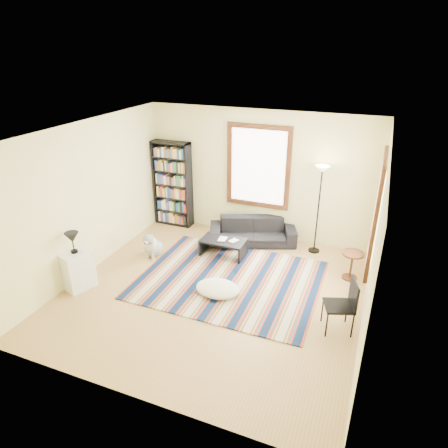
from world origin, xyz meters
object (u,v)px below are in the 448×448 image
at_px(folding_chair, 339,306).
at_px(dog, 153,243).
at_px(bookshelf, 173,184).
at_px(floor_cushion, 218,288).
at_px(floor_lamp, 318,210).
at_px(side_table, 351,266).
at_px(white_cabinet, 78,270).
at_px(coffee_table, 223,248).
at_px(sofa, 253,231).

xyz_separation_m(folding_chair, dog, (-3.81, 0.98, -0.15)).
bearing_deg(bookshelf, floor_cushion, -48.08).
height_order(floor_cushion, folding_chair, folding_chair).
relative_size(floor_lamp, side_table, 3.44).
height_order(side_table, folding_chair, folding_chair).
distance_m(white_cabinet, dog, 1.63).
xyz_separation_m(floor_lamp, side_table, (0.81, -0.81, -0.66)).
height_order(coffee_table, floor_lamp, floor_lamp).
height_order(side_table, dog, dog).
bearing_deg(sofa, coffee_table, -137.26).
bearing_deg(dog, side_table, 4.84).
height_order(side_table, white_cabinet, white_cabinet).
xyz_separation_m(side_table, folding_chair, (-0.05, -1.58, 0.16)).
xyz_separation_m(bookshelf, dog, (0.36, -1.58, -0.72)).
bearing_deg(floor_lamp, white_cabinet, -141.76).
bearing_deg(floor_lamp, side_table, -45.06).
distance_m(floor_cushion, floor_lamp, 2.67).
distance_m(side_table, white_cabinet, 4.96).
relative_size(coffee_table, folding_chair, 1.05).
bearing_deg(floor_cushion, bookshelf, 131.92).
distance_m(floor_lamp, dog, 3.42).
height_order(sofa, white_cabinet, white_cabinet).
distance_m(side_table, dog, 3.90).
bearing_deg(white_cabinet, dog, 85.48).
bearing_deg(white_cabinet, floor_cushion, 35.48).
relative_size(floor_lamp, dog, 3.32).
bearing_deg(floor_cushion, coffee_table, 107.82).
bearing_deg(side_table, sofa, 161.59).
distance_m(sofa, side_table, 2.26).
xyz_separation_m(coffee_table, dog, (-1.33, -0.53, 0.10)).
relative_size(sofa, bookshelf, 0.92).
bearing_deg(floor_cushion, white_cabinet, -163.24).
height_order(bookshelf, folding_chair, bookshelf).
bearing_deg(floor_cushion, side_table, 33.06).
height_order(sofa, dog, dog).
relative_size(coffee_table, floor_lamp, 0.48).
distance_m(sofa, folding_chair, 3.11).
xyz_separation_m(side_table, white_cabinet, (-4.50, -2.09, 0.08)).
height_order(coffee_table, dog, dog).
bearing_deg(white_cabinet, floor_lamp, 56.96).
relative_size(floor_cushion, floor_lamp, 0.43).
height_order(sofa, floor_lamp, floor_lamp).
relative_size(sofa, white_cabinet, 2.64).
height_order(floor_cushion, white_cabinet, white_cabinet).
bearing_deg(floor_lamp, floor_cushion, -120.60).
bearing_deg(white_cabinet, folding_chair, 25.30).
height_order(coffee_table, floor_cushion, coffee_table).
bearing_deg(floor_lamp, sofa, -175.71).
height_order(sofa, folding_chair, folding_chair).
xyz_separation_m(sofa, dog, (-1.71, -1.31, 0.01)).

